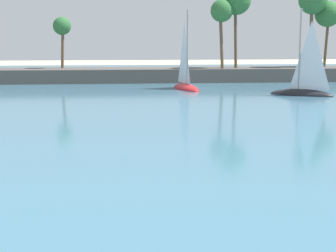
# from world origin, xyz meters

# --- Properties ---
(sea) EXTENTS (220.00, 101.22, 0.06)m
(sea) POSITION_xyz_m (0.00, 57.83, 0.03)
(sea) COLOR teal
(sea) RESTS_ON ground
(palm_headland) EXTENTS (115.00, 6.00, 12.49)m
(palm_headland) POSITION_xyz_m (0.17, 68.41, 2.63)
(palm_headland) COLOR #514C47
(palm_headland) RESTS_ON ground
(sailboat_toward_headland) EXTENTS (3.30, 6.75, 9.40)m
(sailboat_toward_headland) POSITION_xyz_m (9.01, 57.92, 0.91)
(sailboat_toward_headland) COLOR red
(sailboat_toward_headland) RESTS_ON sea
(sailboat_far_left) EXTENTS (6.44, 5.03, 9.28)m
(sailboat_far_left) POSITION_xyz_m (20.02, 50.60, 0.90)
(sailboat_far_left) COLOR black
(sailboat_far_left) RESTS_ON sea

